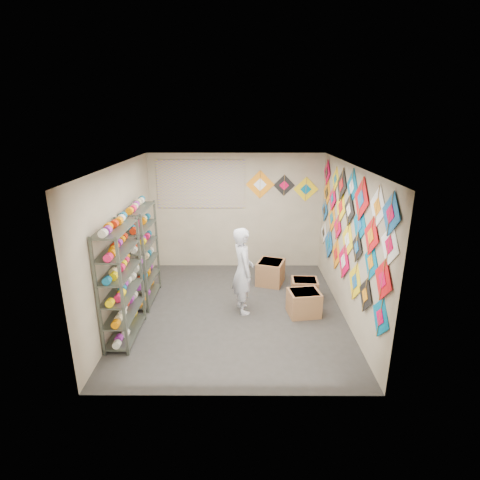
{
  "coord_description": "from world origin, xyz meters",
  "views": [
    {
      "loc": [
        0.13,
        -6.25,
        3.46
      ],
      "look_at": [
        0.1,
        0.3,
        1.3
      ],
      "focal_mm": 28.0,
      "sensor_mm": 36.0,
      "label": 1
    }
  ],
  "objects_px": {
    "shopkeeper": "(243,271)",
    "carton_c": "(270,272)",
    "shelf_rack_front": "(121,284)",
    "shelf_rack_back": "(142,255)",
    "carton_a": "(304,303)",
    "carton_b": "(304,289)"
  },
  "relations": [
    {
      "from": "shelf_rack_front",
      "to": "shopkeeper",
      "type": "height_order",
      "value": "shelf_rack_front"
    },
    {
      "from": "shopkeeper",
      "to": "carton_c",
      "type": "distance_m",
      "value": 1.47
    },
    {
      "from": "shopkeeper",
      "to": "shelf_rack_front",
      "type": "bearing_deg",
      "value": 99.34
    },
    {
      "from": "shelf_rack_front",
      "to": "carton_c",
      "type": "xyz_separation_m",
      "value": [
        2.54,
        2.08,
        -0.7
      ]
    },
    {
      "from": "shelf_rack_front",
      "to": "carton_c",
      "type": "distance_m",
      "value": 3.36
    },
    {
      "from": "carton_b",
      "to": "carton_c",
      "type": "height_order",
      "value": "carton_c"
    },
    {
      "from": "shelf_rack_front",
      "to": "shopkeeper",
      "type": "distance_m",
      "value": 2.12
    },
    {
      "from": "shelf_rack_back",
      "to": "carton_a",
      "type": "distance_m",
      "value": 3.18
    },
    {
      "from": "shopkeeper",
      "to": "carton_b",
      "type": "bearing_deg",
      "value": -83.41
    },
    {
      "from": "carton_a",
      "to": "carton_b",
      "type": "xyz_separation_m",
      "value": [
        0.11,
        0.62,
        -0.02
      ]
    },
    {
      "from": "shelf_rack_back",
      "to": "carton_b",
      "type": "xyz_separation_m",
      "value": [
        3.16,
        0.05,
        -0.74
      ]
    },
    {
      "from": "shopkeeper",
      "to": "carton_c",
      "type": "xyz_separation_m",
      "value": [
        0.61,
        1.22,
        -0.56
      ]
    },
    {
      "from": "shelf_rack_back",
      "to": "carton_b",
      "type": "relative_size",
      "value": 3.76
    },
    {
      "from": "shopkeeper",
      "to": "carton_c",
      "type": "height_order",
      "value": "shopkeeper"
    },
    {
      "from": "shelf_rack_front",
      "to": "shelf_rack_back",
      "type": "relative_size",
      "value": 1.0
    },
    {
      "from": "shelf_rack_back",
      "to": "carton_b",
      "type": "distance_m",
      "value": 3.24
    },
    {
      "from": "carton_b",
      "to": "carton_c",
      "type": "relative_size",
      "value": 0.87
    },
    {
      "from": "shopkeeper",
      "to": "carton_a",
      "type": "height_order",
      "value": "shopkeeper"
    },
    {
      "from": "shelf_rack_back",
      "to": "carton_a",
      "type": "height_order",
      "value": "shelf_rack_back"
    },
    {
      "from": "shopkeeper",
      "to": "carton_b",
      "type": "xyz_separation_m",
      "value": [
        1.22,
        0.48,
        -0.6
      ]
    },
    {
      "from": "shelf_rack_back",
      "to": "shopkeeper",
      "type": "relative_size",
      "value": 1.17
    },
    {
      "from": "shelf_rack_back",
      "to": "carton_c",
      "type": "height_order",
      "value": "shelf_rack_back"
    }
  ]
}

